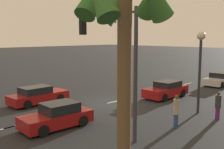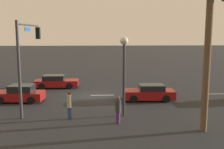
{
  "view_description": "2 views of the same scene",
  "coord_description": "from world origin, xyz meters",
  "views": [
    {
      "loc": [
        14.56,
        14.68,
        5.19
      ],
      "look_at": [
        -1.23,
        -0.87,
        2.06
      ],
      "focal_mm": 43.28,
      "sensor_mm": 36.0,
      "label": 1
    },
    {
      "loc": [
        -0.59,
        24.0,
        5.67
      ],
      "look_at": [
        -1.89,
        -1.03,
        1.81
      ],
      "focal_mm": 42.04,
      "sensor_mm": 36.0,
      "label": 2
    }
  ],
  "objects": [
    {
      "name": "car_0",
      "position": [
        3.97,
        -3.84,
        0.63
      ],
      "size": [
        4.6,
        1.9,
        1.36
      ],
      "color": "maroon",
      "rests_on": "ground_plane"
    },
    {
      "name": "lane_stripe_1",
      "position": [
        -11.91,
        0.0,
        0.01
      ],
      "size": [
        2.6,
        0.14,
        0.01
      ],
      "primitive_type": "cube",
      "color": "silver",
      "rests_on": "ground_plane"
    },
    {
      "name": "pedestrian_1",
      "position": [
        -1.81,
        7.88,
        0.94
      ],
      "size": [
        0.46,
        0.46,
        1.78
      ],
      "color": "#59266B",
      "rests_on": "ground_plane"
    },
    {
      "name": "lane_stripe_2",
      "position": [
        -5.36,
        0.0,
        0.01
      ],
      "size": [
        2.02,
        0.14,
        0.01
      ],
      "primitive_type": "cube",
      "color": "silver",
      "rests_on": "ground_plane"
    },
    {
      "name": "streetlamp",
      "position": [
        -2.33,
        6.3,
        3.91
      ],
      "size": [
        0.56,
        0.56,
        5.51
      ],
      "color": "#2D2D33",
      "rests_on": "ground_plane"
    },
    {
      "name": "car_2",
      "position": [
        -4.94,
        2.03,
        0.64
      ],
      "size": [
        4.45,
        1.99,
        1.38
      ],
      "color": "maroon",
      "rests_on": "ground_plane"
    },
    {
      "name": "lane_stripe_3",
      "position": [
        -0.93,
        0.0,
        0.01
      ],
      "size": [
        2.19,
        0.14,
        0.01
      ],
      "primitive_type": "cube",
      "color": "silver",
      "rests_on": "ground_plane"
    },
    {
      "name": "lane_stripe_5",
      "position": [
        7.39,
        0.0,
        0.01
      ],
      "size": [
        2.04,
        0.14,
        0.01
      ],
      "primitive_type": "cube",
      "color": "silver",
      "rests_on": "ground_plane"
    },
    {
      "name": "traffic_signal",
      "position": [
        4.54,
        5.01,
        4.43
      ],
      "size": [
        0.63,
        4.73,
        6.58
      ],
      "color": "#38383D",
      "rests_on": "ground_plane"
    },
    {
      "name": "pedestrian_0",
      "position": [
        1.39,
        6.84,
        1.03
      ],
      "size": [
        0.46,
        0.46,
        1.92
      ],
      "color": "#2D478C",
      "rests_on": "ground_plane"
    },
    {
      "name": "car_4",
      "position": [
        6.11,
        1.95,
        0.65
      ],
      "size": [
        4.17,
        2.05,
        1.43
      ],
      "color": "maroon",
      "rests_on": "ground_plane"
    },
    {
      "name": "palm_tree_0",
      "position": [
        -6.72,
        9.44,
        6.97
      ],
      "size": [
        2.5,
        2.53,
        9.36
      ],
      "color": "brown",
      "rests_on": "ground_plane"
    },
    {
      "name": "ground_plane",
      "position": [
        0.0,
        0.0,
        0.0
      ],
      "size": [
        220.0,
        220.0,
        0.0
      ],
      "primitive_type": "plane",
      "color": "#232628"
    }
  ]
}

